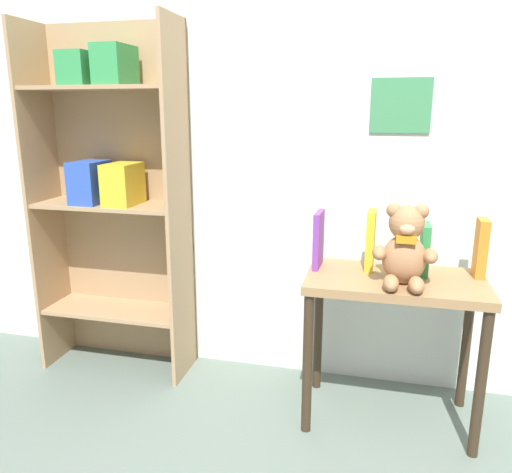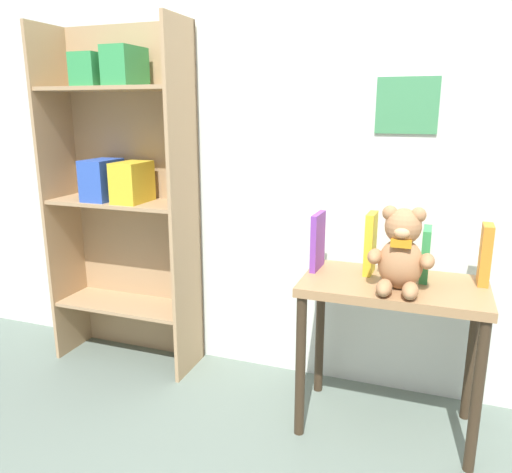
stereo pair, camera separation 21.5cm
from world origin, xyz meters
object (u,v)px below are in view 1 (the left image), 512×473
book_standing_yellow (371,240)px  book_standing_orange (481,248)px  book_standing_purple (318,240)px  book_standing_green (424,249)px  display_table (394,302)px  teddy_bear (405,248)px  bookshelf_side (113,184)px

book_standing_yellow → book_standing_orange: (0.43, 0.02, -0.01)m
book_standing_purple → book_standing_green: (0.43, 0.01, -0.01)m
display_table → book_standing_green: 0.25m
display_table → teddy_bear: 0.26m
book_standing_purple → book_standing_yellow: bearing=6.0°
display_table → book_standing_purple: bearing=168.1°
bookshelf_side → book_standing_yellow: 1.25m
book_standing_orange → book_standing_green: bearing=-173.5°
bookshelf_side → book_standing_purple: 1.04m
display_table → book_standing_orange: book_standing_orange is taller
teddy_bear → book_standing_green: 0.18m
bookshelf_side → display_table: (1.34, -0.18, -0.41)m
teddy_bear → book_standing_orange: (0.30, 0.17, -0.03)m
book_standing_green → bookshelf_side: bearing=175.7°
book_standing_yellow → bookshelf_side: bearing=177.5°
display_table → teddy_bear: bearing=-73.1°
bookshelf_side → book_standing_purple: size_ratio=7.06×
bookshelf_side → book_standing_orange: 1.67m
teddy_bear → book_standing_yellow: bearing=129.7°
book_standing_yellow → book_standing_orange: bearing=4.4°
book_standing_purple → teddy_bear: bearing=-20.2°
teddy_bear → book_standing_purple: 0.37m
teddy_bear → book_standing_green: size_ratio=1.50×
display_table → book_standing_orange: size_ratio=3.00×
book_standing_yellow → display_table: bearing=-35.0°
book_standing_purple → book_standing_yellow: book_standing_yellow is taller
teddy_bear → book_standing_orange: 0.35m
book_standing_yellow → book_standing_green: book_standing_yellow is taller
book_standing_yellow → book_standing_purple: bearing=-174.1°
teddy_bear → book_standing_yellow: teddy_bear is taller
bookshelf_side → book_standing_green: bearing=-4.4°
teddy_bear → book_standing_orange: bearing=29.9°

